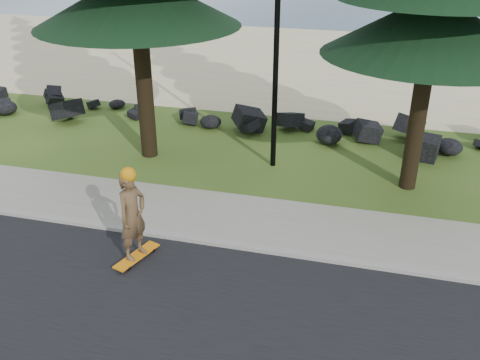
# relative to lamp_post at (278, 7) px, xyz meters

# --- Properties ---
(ground) EXTENTS (160.00, 160.00, 0.00)m
(ground) POSITION_rel_lamp_post_xyz_m (0.00, -3.20, -4.13)
(ground) COLOR #38541A
(ground) RESTS_ON ground
(kerb) EXTENTS (160.00, 0.20, 0.10)m
(kerb) POSITION_rel_lamp_post_xyz_m (0.00, -4.10, -4.08)
(kerb) COLOR #9E9B8E
(kerb) RESTS_ON ground
(sidewalk) EXTENTS (160.00, 2.00, 0.08)m
(sidewalk) POSITION_rel_lamp_post_xyz_m (0.00, -3.00, -4.09)
(sidewalk) COLOR gray
(sidewalk) RESTS_ON ground
(beach_sand) EXTENTS (160.00, 15.00, 0.01)m
(beach_sand) POSITION_rel_lamp_post_xyz_m (0.00, 11.30, -4.13)
(beach_sand) COLOR #D1B98B
(beach_sand) RESTS_ON ground
(seawall_boulders) EXTENTS (60.00, 2.40, 1.10)m
(seawall_boulders) POSITION_rel_lamp_post_xyz_m (0.00, 2.40, -4.13)
(seawall_boulders) COLOR black
(seawall_boulders) RESTS_ON ground
(lamp_post) EXTENTS (0.25, 0.14, 8.14)m
(lamp_post) POSITION_rel_lamp_post_xyz_m (0.00, 0.00, 0.00)
(lamp_post) COLOR black
(lamp_post) RESTS_ON ground
(skateboarder) EXTENTS (0.61, 1.11, 2.00)m
(skateboarder) POSITION_rel_lamp_post_xyz_m (-1.71, -5.02, -3.13)
(skateboarder) COLOR orange
(skateboarder) RESTS_ON ground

